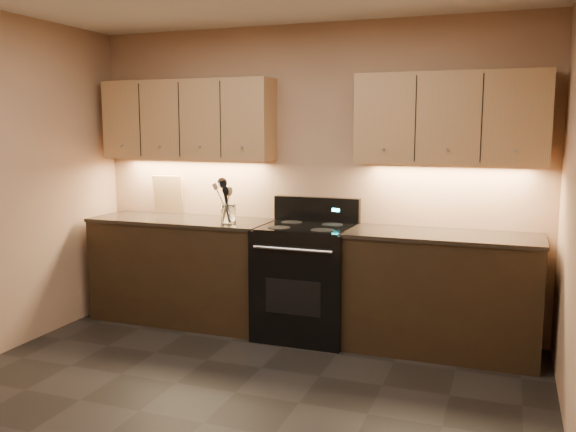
# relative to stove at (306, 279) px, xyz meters

# --- Properties ---
(floor) EXTENTS (4.00, 4.00, 0.00)m
(floor) POSITION_rel_stove_xyz_m (-0.08, -1.68, -0.48)
(floor) COLOR black
(floor) RESTS_ON ground
(wall_back) EXTENTS (4.00, 0.04, 2.60)m
(wall_back) POSITION_rel_stove_xyz_m (-0.08, 0.32, 0.82)
(wall_back) COLOR tan
(wall_back) RESTS_ON ground
(counter_left) EXTENTS (1.62, 0.62, 0.93)m
(counter_left) POSITION_rel_stove_xyz_m (-1.18, 0.02, -0.01)
(counter_left) COLOR black
(counter_left) RESTS_ON ground
(counter_right) EXTENTS (1.46, 0.62, 0.93)m
(counter_right) POSITION_rel_stove_xyz_m (1.10, 0.02, -0.01)
(counter_right) COLOR black
(counter_right) RESTS_ON ground
(stove) EXTENTS (0.76, 0.68, 1.14)m
(stove) POSITION_rel_stove_xyz_m (0.00, 0.00, 0.00)
(stove) COLOR black
(stove) RESTS_ON ground
(upper_cab_left) EXTENTS (1.60, 0.30, 0.70)m
(upper_cab_left) POSITION_rel_stove_xyz_m (-1.18, 0.17, 1.32)
(upper_cab_left) COLOR tan
(upper_cab_left) RESTS_ON wall_back
(upper_cab_right) EXTENTS (1.44, 0.30, 0.70)m
(upper_cab_right) POSITION_rel_stove_xyz_m (1.10, 0.17, 1.32)
(upper_cab_right) COLOR tan
(upper_cab_right) RESTS_ON wall_back
(outlet_plate) EXTENTS (0.08, 0.01, 0.12)m
(outlet_plate) POSITION_rel_stove_xyz_m (-1.38, 0.31, 0.64)
(outlet_plate) COLOR #B2B5BA
(outlet_plate) RESTS_ON wall_back
(utensil_crock) EXTENTS (0.14, 0.14, 0.16)m
(utensil_crock) POSITION_rel_stove_xyz_m (-0.67, -0.08, 0.52)
(utensil_crock) COLOR white
(utensil_crock) RESTS_ON counter_left
(cutting_board) EXTENTS (0.29, 0.12, 0.36)m
(cutting_board) POSITION_rel_stove_xyz_m (-1.47, 0.28, 0.63)
(cutting_board) COLOR tan
(cutting_board) RESTS_ON counter_left
(wooden_spoon) EXTENTS (0.12, 0.08, 0.30)m
(wooden_spoon) POSITION_rel_stove_xyz_m (-0.71, -0.09, 0.61)
(wooden_spoon) COLOR tan
(wooden_spoon) RESTS_ON utensil_crock
(black_spoon) EXTENTS (0.08, 0.10, 0.31)m
(black_spoon) POSITION_rel_stove_xyz_m (-0.67, -0.06, 0.62)
(black_spoon) COLOR black
(black_spoon) RESTS_ON utensil_crock
(black_turner) EXTENTS (0.16, 0.11, 0.37)m
(black_turner) POSITION_rel_stove_xyz_m (-0.65, -0.10, 0.65)
(black_turner) COLOR black
(black_turner) RESTS_ON utensil_crock
(steel_spatula) EXTENTS (0.25, 0.13, 0.38)m
(steel_spatula) POSITION_rel_stove_xyz_m (-0.64, -0.07, 0.65)
(steel_spatula) COLOR silver
(steel_spatula) RESTS_ON utensil_crock
(steel_skimmer) EXTENTS (0.18, 0.12, 0.37)m
(steel_skimmer) POSITION_rel_stove_xyz_m (-0.65, -0.09, 0.65)
(steel_skimmer) COLOR silver
(steel_skimmer) RESTS_ON utensil_crock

